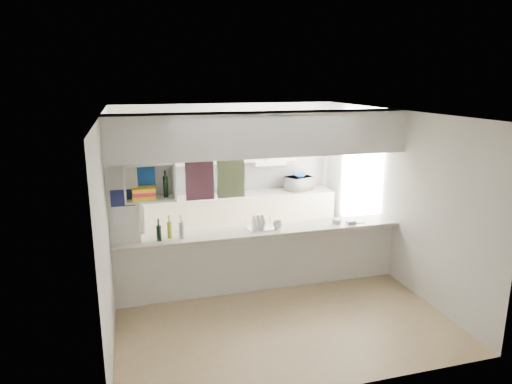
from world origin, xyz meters
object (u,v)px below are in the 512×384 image
object	(u,v)px
bowl	(299,175)
wine_bottles	(170,230)
microwave	(299,183)
dish_rack	(261,223)

from	to	relation	value
bowl	wine_bottles	distance (m)	3.42
microwave	bowl	distance (m)	0.17
dish_rack	bowl	bearing A→B (deg)	53.06
wine_bottles	bowl	bearing A→B (deg)	38.47
microwave	dish_rack	world-z (taller)	microwave
dish_rack	wine_bottles	bearing A→B (deg)	-178.76
microwave	bowl	xyz separation A→B (m)	(-0.01, -0.04, 0.17)
microwave	wine_bottles	size ratio (longest dim) A/B	1.34
bowl	wine_bottles	size ratio (longest dim) A/B	0.67
bowl	dish_rack	bearing A→B (deg)	-123.98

